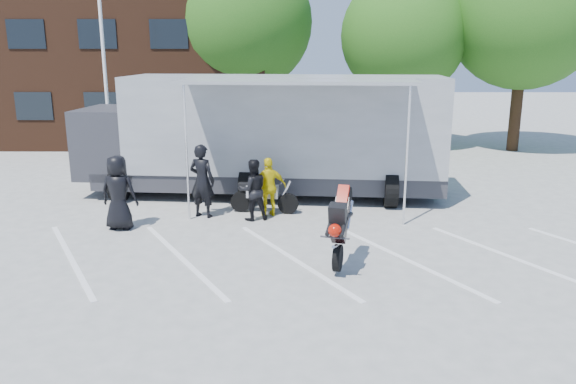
{
  "coord_description": "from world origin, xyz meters",
  "views": [
    {
      "loc": [
        0.17,
        -10.32,
        4.36
      ],
      "look_at": [
        0.08,
        1.72,
        1.3
      ],
      "focal_mm": 35.0,
      "sensor_mm": 36.0,
      "label": 1
    }
  ],
  "objects_px": {
    "transporter_truck": "(269,195)",
    "spectator_leather_c": "(253,190)",
    "spectator_hivis": "(269,187)",
    "spectator_leather_b": "(202,181)",
    "tree_left": "(244,22)",
    "parked_motorcycle": "(264,213)",
    "flagpole": "(109,29)",
    "tree_mid": "(403,36)",
    "stunt_bike_rider": "(343,263)",
    "spectator_leather_a": "(119,193)",
    "tree_right": "(526,13)"
  },
  "relations": [
    {
      "from": "spectator_leather_c",
      "to": "transporter_truck",
      "type": "bearing_deg",
      "value": -115.06
    },
    {
      "from": "spectator_leather_a",
      "to": "tree_mid",
      "type": "bearing_deg",
      "value": -119.03
    },
    {
      "from": "spectator_leather_a",
      "to": "spectator_leather_b",
      "type": "distance_m",
      "value": 2.19
    },
    {
      "from": "parked_motorcycle",
      "to": "tree_right",
      "type": "bearing_deg",
      "value": -38.84
    },
    {
      "from": "flagpole",
      "to": "parked_motorcycle",
      "type": "bearing_deg",
      "value": -44.08
    },
    {
      "from": "tree_right",
      "to": "spectator_leather_c",
      "type": "bearing_deg",
      "value": -135.61
    },
    {
      "from": "tree_left",
      "to": "spectator_leather_a",
      "type": "xyz_separation_m",
      "value": [
        -2.12,
        -12.93,
        -4.63
      ]
    },
    {
      "from": "tree_mid",
      "to": "stunt_bike_rider",
      "type": "height_order",
      "value": "tree_mid"
    },
    {
      "from": "spectator_hivis",
      "to": "transporter_truck",
      "type": "bearing_deg",
      "value": -105.92
    },
    {
      "from": "stunt_bike_rider",
      "to": "spectator_leather_c",
      "type": "height_order",
      "value": "spectator_leather_c"
    },
    {
      "from": "flagpole",
      "to": "tree_right",
      "type": "height_order",
      "value": "tree_right"
    },
    {
      "from": "spectator_leather_a",
      "to": "spectator_hivis",
      "type": "xyz_separation_m",
      "value": [
        3.68,
        1.16,
        -0.14
      ]
    },
    {
      "from": "spectator_leather_b",
      "to": "tree_right",
      "type": "bearing_deg",
      "value": -117.89
    },
    {
      "from": "tree_left",
      "to": "spectator_hivis",
      "type": "height_order",
      "value": "tree_left"
    },
    {
      "from": "spectator_leather_b",
      "to": "spectator_hivis",
      "type": "bearing_deg",
      "value": -155.33
    },
    {
      "from": "spectator_leather_c",
      "to": "spectator_hivis",
      "type": "xyz_separation_m",
      "value": [
        0.41,
        0.37,
        -0.01
      ]
    },
    {
      "from": "tree_left",
      "to": "stunt_bike_rider",
      "type": "height_order",
      "value": "tree_left"
    },
    {
      "from": "spectator_leather_c",
      "to": "tree_left",
      "type": "bearing_deg",
      "value": -102.78
    },
    {
      "from": "parked_motorcycle",
      "to": "stunt_bike_rider",
      "type": "height_order",
      "value": "stunt_bike_rider"
    },
    {
      "from": "stunt_bike_rider",
      "to": "spectator_hivis",
      "type": "bearing_deg",
      "value": 131.01
    },
    {
      "from": "tree_right",
      "to": "parked_motorcycle",
      "type": "height_order",
      "value": "tree_right"
    },
    {
      "from": "flagpole",
      "to": "tree_mid",
      "type": "relative_size",
      "value": 1.04
    },
    {
      "from": "flagpole",
      "to": "spectator_leather_a",
      "type": "bearing_deg",
      "value": -72.98
    },
    {
      "from": "parked_motorcycle",
      "to": "spectator_hivis",
      "type": "bearing_deg",
      "value": -145.29
    },
    {
      "from": "spectator_leather_b",
      "to": "spectator_leather_c",
      "type": "bearing_deg",
      "value": -169.68
    },
    {
      "from": "spectator_leather_b",
      "to": "spectator_hivis",
      "type": "distance_m",
      "value": 1.79
    },
    {
      "from": "spectator_leather_c",
      "to": "spectator_leather_b",
      "type": "bearing_deg",
      "value": -29.68
    },
    {
      "from": "flagpole",
      "to": "stunt_bike_rider",
      "type": "xyz_separation_m",
      "value": [
        7.49,
        -9.24,
        -5.05
      ]
    },
    {
      "from": "tree_right",
      "to": "spectator_leather_a",
      "type": "height_order",
      "value": "tree_right"
    },
    {
      "from": "spectator_leather_a",
      "to": "spectator_hivis",
      "type": "height_order",
      "value": "spectator_leather_a"
    },
    {
      "from": "flagpole",
      "to": "spectator_leather_a",
      "type": "distance_m",
      "value": 8.34
    },
    {
      "from": "tree_left",
      "to": "spectator_hivis",
      "type": "xyz_separation_m",
      "value": [
        1.56,
        -11.77,
        -4.77
      ]
    },
    {
      "from": "tree_right",
      "to": "transporter_truck",
      "type": "distance_m",
      "value": 14.48
    },
    {
      "from": "tree_right",
      "to": "tree_mid",
      "type": "bearing_deg",
      "value": 174.29
    },
    {
      "from": "spectator_hivis",
      "to": "tree_left",
      "type": "bearing_deg",
      "value": -100.82
    },
    {
      "from": "tree_left",
      "to": "tree_right",
      "type": "distance_m",
      "value": 12.1
    },
    {
      "from": "stunt_bike_rider",
      "to": "spectator_leather_c",
      "type": "xyz_separation_m",
      "value": [
        -2.1,
        3.11,
        0.81
      ]
    },
    {
      "from": "transporter_truck",
      "to": "spectator_leather_c",
      "type": "xyz_separation_m",
      "value": [
        -0.32,
        -2.63,
        0.81
      ]
    },
    {
      "from": "flagpole",
      "to": "parked_motorcycle",
      "type": "xyz_separation_m",
      "value": [
        5.65,
        -5.47,
        -5.05
      ]
    },
    {
      "from": "spectator_leather_c",
      "to": "stunt_bike_rider",
      "type": "bearing_deg",
      "value": 105.9
    },
    {
      "from": "transporter_truck",
      "to": "parked_motorcycle",
      "type": "height_order",
      "value": "transporter_truck"
    },
    {
      "from": "spectator_leather_a",
      "to": "spectator_leather_b",
      "type": "height_order",
      "value": "spectator_leather_b"
    },
    {
      "from": "spectator_leather_c",
      "to": "tree_right",
      "type": "bearing_deg",
      "value": -153.77
    },
    {
      "from": "tree_left",
      "to": "tree_mid",
      "type": "relative_size",
      "value": 1.13
    },
    {
      "from": "flagpole",
      "to": "spectator_hivis",
      "type": "xyz_separation_m",
      "value": [
        5.8,
        -5.77,
        -4.26
      ]
    },
    {
      "from": "stunt_bike_rider",
      "to": "spectator_leather_b",
      "type": "relative_size",
      "value": 0.93
    },
    {
      "from": "tree_right",
      "to": "spectator_hivis",
      "type": "bearing_deg",
      "value": -135.49
    },
    {
      "from": "stunt_bike_rider",
      "to": "tree_left",
      "type": "bearing_deg",
      "value": 117.12
    },
    {
      "from": "spectator_leather_a",
      "to": "spectator_leather_b",
      "type": "bearing_deg",
      "value": -142.12
    },
    {
      "from": "tree_mid",
      "to": "tree_right",
      "type": "xyz_separation_m",
      "value": [
        5.0,
        -0.5,
        0.93
      ]
    }
  ]
}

